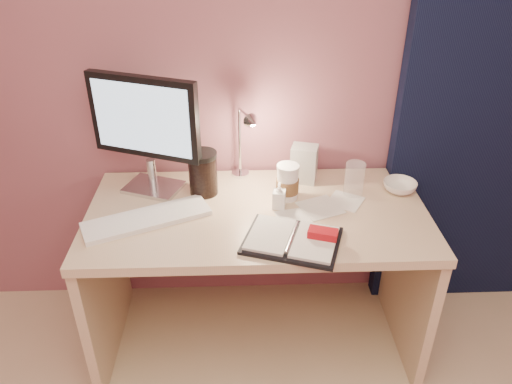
{
  "coord_description": "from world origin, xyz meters",
  "views": [
    {
      "loc": [
        -0.07,
        -0.34,
        1.85
      ],
      "look_at": [
        -0.01,
        1.33,
        0.85
      ],
      "focal_mm": 35.0,
      "sensor_mm": 36.0,
      "label": 1
    }
  ],
  "objects_px": {
    "planner": "(295,239)",
    "coffee_cup": "(287,183)",
    "desk": "(257,244)",
    "dark_jar": "(203,175)",
    "product_box": "(304,164)",
    "clear_cup": "(354,179)",
    "bowl": "(400,187)",
    "desk_lamp": "(232,140)",
    "monitor": "(146,124)",
    "lotion_bottle": "(279,195)",
    "keyboard": "(147,219)"
  },
  "relations": [
    {
      "from": "coffee_cup",
      "to": "monitor",
      "type": "bearing_deg",
      "value": 170.76
    },
    {
      "from": "clear_cup",
      "to": "dark_jar",
      "type": "relative_size",
      "value": 0.85
    },
    {
      "from": "planner",
      "to": "coffee_cup",
      "type": "height_order",
      "value": "coffee_cup"
    },
    {
      "from": "monitor",
      "to": "desk_lamp",
      "type": "bearing_deg",
      "value": 27.32
    },
    {
      "from": "desk",
      "to": "desk_lamp",
      "type": "relative_size",
      "value": 4.04
    },
    {
      "from": "coffee_cup",
      "to": "desk_lamp",
      "type": "relative_size",
      "value": 0.45
    },
    {
      "from": "monitor",
      "to": "keyboard",
      "type": "height_order",
      "value": "monitor"
    },
    {
      "from": "monitor",
      "to": "product_box",
      "type": "distance_m",
      "value": 0.71
    },
    {
      "from": "keyboard",
      "to": "product_box",
      "type": "relative_size",
      "value": 2.95
    },
    {
      "from": "planner",
      "to": "dark_jar",
      "type": "bearing_deg",
      "value": 151.89
    },
    {
      "from": "monitor",
      "to": "planner",
      "type": "relative_size",
      "value": 1.25
    },
    {
      "from": "desk",
      "to": "coffee_cup",
      "type": "relative_size",
      "value": 8.97
    },
    {
      "from": "planner",
      "to": "clear_cup",
      "type": "height_order",
      "value": "clear_cup"
    },
    {
      "from": "bowl",
      "to": "product_box",
      "type": "bearing_deg",
      "value": 164.85
    },
    {
      "from": "desk",
      "to": "desk_lamp",
      "type": "bearing_deg",
      "value": 123.24
    },
    {
      "from": "coffee_cup",
      "to": "dark_jar",
      "type": "bearing_deg",
      "value": 171.07
    },
    {
      "from": "planner",
      "to": "product_box",
      "type": "bearing_deg",
      "value": 97.7
    },
    {
      "from": "lotion_bottle",
      "to": "monitor",
      "type": "bearing_deg",
      "value": 162.69
    },
    {
      "from": "planner",
      "to": "monitor",
      "type": "bearing_deg",
      "value": 162.83
    },
    {
      "from": "desk",
      "to": "product_box",
      "type": "bearing_deg",
      "value": 38.53
    },
    {
      "from": "monitor",
      "to": "clear_cup",
      "type": "bearing_deg",
      "value": 16.72
    },
    {
      "from": "lotion_bottle",
      "to": "product_box",
      "type": "relative_size",
      "value": 0.67
    },
    {
      "from": "dark_jar",
      "to": "desk_lamp",
      "type": "xyz_separation_m",
      "value": [
        0.13,
        0.07,
        0.13
      ]
    },
    {
      "from": "keyboard",
      "to": "desk",
      "type": "bearing_deg",
      "value": -7.33
    },
    {
      "from": "product_box",
      "to": "clear_cup",
      "type": "bearing_deg",
      "value": -16.82
    },
    {
      "from": "monitor",
      "to": "bowl",
      "type": "relative_size",
      "value": 3.55
    },
    {
      "from": "monitor",
      "to": "planner",
      "type": "bearing_deg",
      "value": -13.95
    },
    {
      "from": "keyboard",
      "to": "coffee_cup",
      "type": "relative_size",
      "value": 3.2
    },
    {
      "from": "keyboard",
      "to": "product_box",
      "type": "xyz_separation_m",
      "value": [
        0.66,
        0.3,
        0.07
      ]
    },
    {
      "from": "lotion_bottle",
      "to": "dark_jar",
      "type": "bearing_deg",
      "value": 157.68
    },
    {
      "from": "coffee_cup",
      "to": "bowl",
      "type": "distance_m",
      "value": 0.5
    },
    {
      "from": "desk",
      "to": "lotion_bottle",
      "type": "distance_m",
      "value": 0.3
    },
    {
      "from": "desk",
      "to": "dark_jar",
      "type": "distance_m",
      "value": 0.39
    },
    {
      "from": "monitor",
      "to": "coffee_cup",
      "type": "distance_m",
      "value": 0.63
    },
    {
      "from": "bowl",
      "to": "lotion_bottle",
      "type": "bearing_deg",
      "value": -168.29
    },
    {
      "from": "coffee_cup",
      "to": "lotion_bottle",
      "type": "relative_size",
      "value": 1.37
    },
    {
      "from": "desk",
      "to": "lotion_bottle",
      "type": "relative_size",
      "value": 12.27
    },
    {
      "from": "lotion_bottle",
      "to": "product_box",
      "type": "distance_m",
      "value": 0.26
    },
    {
      "from": "desk",
      "to": "product_box",
      "type": "height_order",
      "value": "product_box"
    },
    {
      "from": "desk",
      "to": "lotion_bottle",
      "type": "bearing_deg",
      "value": -28.66
    },
    {
      "from": "bowl",
      "to": "desk_lamp",
      "type": "xyz_separation_m",
      "value": [
        -0.73,
        0.09,
        0.19
      ]
    },
    {
      "from": "desk",
      "to": "monitor",
      "type": "bearing_deg",
      "value": 165.17
    },
    {
      "from": "bowl",
      "to": "clear_cup",
      "type": "bearing_deg",
      "value": -175.62
    },
    {
      "from": "bowl",
      "to": "planner",
      "type": "bearing_deg",
      "value": -144.37
    },
    {
      "from": "coffee_cup",
      "to": "clear_cup",
      "type": "distance_m",
      "value": 0.29
    },
    {
      "from": "keyboard",
      "to": "clear_cup",
      "type": "relative_size",
      "value": 3.41
    },
    {
      "from": "coffee_cup",
      "to": "desk_lamp",
      "type": "height_order",
      "value": "desk_lamp"
    },
    {
      "from": "monitor",
      "to": "lotion_bottle",
      "type": "bearing_deg",
      "value": 4.19
    },
    {
      "from": "clear_cup",
      "to": "product_box",
      "type": "relative_size",
      "value": 0.87
    },
    {
      "from": "coffee_cup",
      "to": "bowl",
      "type": "height_order",
      "value": "coffee_cup"
    }
  ]
}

